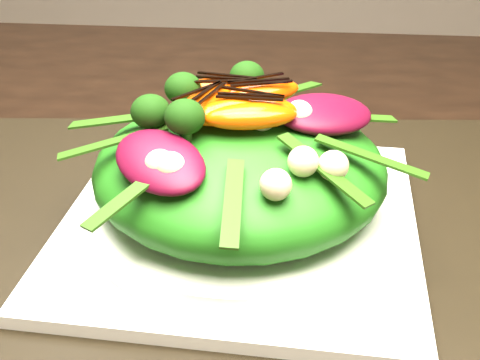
# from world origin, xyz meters

# --- Properties ---
(dining_table) EXTENTS (1.60, 0.90, 0.75)m
(dining_table) POSITION_xyz_m (0.00, 0.00, 0.73)
(dining_table) COLOR black
(dining_table) RESTS_ON floor
(placemat) EXTENTS (0.57, 0.45, 0.00)m
(placemat) POSITION_xyz_m (-0.01, -0.09, 0.75)
(placemat) COLOR black
(placemat) RESTS_ON dining_table
(plate_base) EXTENTS (0.29, 0.29, 0.01)m
(plate_base) POSITION_xyz_m (-0.01, -0.09, 0.76)
(plate_base) COLOR white
(plate_base) RESTS_ON placemat
(salad_bowl) EXTENTS (0.26, 0.26, 0.02)m
(salad_bowl) POSITION_xyz_m (-0.01, -0.09, 0.77)
(salad_bowl) COLOR white
(salad_bowl) RESTS_ON plate_base
(lettuce_mound) EXTENTS (0.29, 0.29, 0.08)m
(lettuce_mound) POSITION_xyz_m (-0.01, -0.09, 0.81)
(lettuce_mound) COLOR #236913
(lettuce_mound) RESTS_ON salad_bowl
(radicchio_leaf) EXTENTS (0.09, 0.08, 0.02)m
(radicchio_leaf) POSITION_xyz_m (0.05, -0.07, 0.85)
(radicchio_leaf) COLOR #48071A
(radicchio_leaf) RESTS_ON lettuce_mound
(orange_segment) EXTENTS (0.07, 0.06, 0.02)m
(orange_segment) POSITION_xyz_m (-0.01, -0.07, 0.85)
(orange_segment) COLOR #D43A03
(orange_segment) RESTS_ON lettuce_mound
(broccoli_floret) EXTENTS (0.05, 0.05, 0.04)m
(broccoli_floret) POSITION_xyz_m (-0.07, -0.07, 0.86)
(broccoli_floret) COLOR #0D370A
(broccoli_floret) RESTS_ON lettuce_mound
(macadamia_nut) EXTENTS (0.03, 0.03, 0.02)m
(macadamia_nut) POSITION_xyz_m (0.04, -0.14, 0.85)
(macadamia_nut) COLOR #FCEFB1
(macadamia_nut) RESTS_ON lettuce_mound
(balsamic_drizzle) EXTENTS (0.04, 0.02, 0.00)m
(balsamic_drizzle) POSITION_xyz_m (-0.01, -0.07, 0.86)
(balsamic_drizzle) COLOR black
(balsamic_drizzle) RESTS_ON orange_segment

